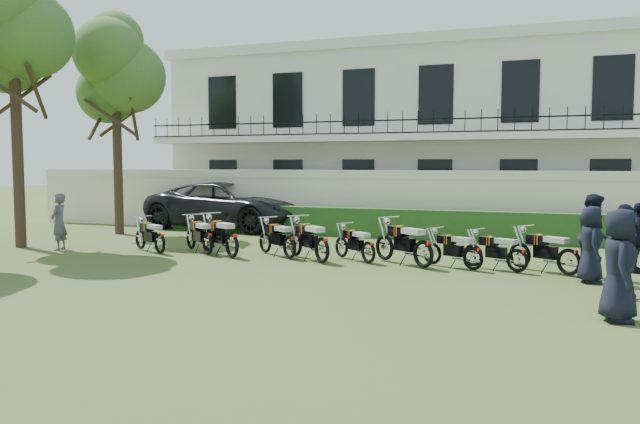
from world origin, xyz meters
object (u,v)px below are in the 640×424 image
Objects in this scene: officer_4 at (594,236)px; officer_5 at (638,238)px; motorcycle_4 at (322,244)px; officer_0 at (619,265)px; motorcycle_1 at (208,238)px; motorcycle_3 at (290,242)px; officer_3 at (591,244)px; inspector at (59,222)px; motorcycle_0 at (160,238)px; motorcycle_2 at (232,239)px; motorcycle_9 at (569,255)px; motorcycle_7 at (473,253)px; officer_2 at (623,251)px; tree_west_mid at (14,24)px; motorcycle_6 at (423,247)px; suv at (229,205)px; tree_west_near at (116,69)px; motorcycle_8 at (518,255)px; motorcycle_5 at (368,247)px.

officer_4 is 1.38m from officer_5.
motorcycle_4 is 0.91× the size of officer_0.
motorcycle_3 is at bearing -48.76° from motorcycle_1.
inspector is at bearing 80.77° from officer_3.
motorcycle_2 is (2.25, 0.02, 0.07)m from motorcycle_0.
officer_5 is at bearing -20.76° from motorcycle_9.
motorcycle_7 is 2.60m from officer_3.
officer_2 reaches higher than motorcycle_0.
tree_west_mid is at bearing 120.86° from motorcycle_0.
officer_5 is (4.76, 1.19, 0.28)m from motorcycle_6.
tree_west_near is at bearing 141.71° from suv.
inspector is 14.86m from officer_2.
tree_west_near is (0.50, 4.00, -0.78)m from tree_west_mid.
motorcycle_8 is at bearing -14.31° from tree_west_near.
motorcycle_7 is (3.71, 0.25, -0.08)m from motorcycle_4.
motorcycle_8 is at bearing 121.22° from officer_5.
motorcycle_9 is at bearing 134.84° from officer_5.
motorcycle_8 is 12.82m from inspector.
motorcycle_2 is 5.11m from motorcycle_6.
tree_west_near is at bearing 111.08° from motorcycle_9.
motorcycle_1 is 0.96× the size of officer_3.
officer_4 reaches higher than motorcycle_2.
officer_3 reaches higher than motorcycle_4.
tree_west_near is 4.80× the size of motorcycle_9.
motorcycle_9 is 13.92m from inspector.
suv is (-2.84, 6.48, 0.43)m from motorcycle_1.
officer_5 is at bearing -54.65° from motorcycle_0.
motorcycle_8 is at bearing -59.97° from motorcycle_7.
motorcycle_5 is 5.24m from officer_4.
motorcycle_3 is 1.01× the size of motorcycle_7.
motorcycle_9 is at bearing -13.40° from tree_west_near.
motorcycle_1 is at bearing 116.68° from motorcycle_7.
motorcycle_7 is 2.11m from motorcycle_9.
motorcycle_8 is 4.42m from officer_0.
officer_0 reaches higher than officer_3.
tree_west_mid is at bearing 118.70° from motorcycle_7.
officer_2 is (14.79, -1.49, 0.06)m from inspector.
motorcycle_3 is at bearing -22.97° from tree_west_near.
motorcycle_7 is 0.96× the size of inspector.
officer_5 is (16.47, -2.53, -5.07)m from tree_west_near.
motorcycle_6 is 1.08× the size of motorcycle_9.
officer_2 is 3.15m from officer_5.
motorcycle_4 is at bearing -131.01° from suv.
inspector is at bearing 135.23° from motorcycle_1.
officer_5 is (1.50, 1.04, 0.34)m from motorcycle_9.
motorcycle_2 is 8.38m from motorcycle_9.
motorcycle_7 is at bearing -117.03° from suv.
motorcycle_9 is 1.86m from officer_5.
motorcycle_6 is 3.80m from officer_4.
motorcycle_3 is at bearing 106.23° from officer_5.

